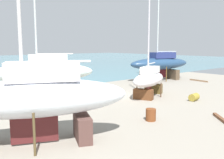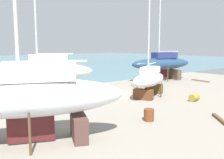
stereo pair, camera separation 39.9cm
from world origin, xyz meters
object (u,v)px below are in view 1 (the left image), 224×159
(sailboat_small_center, at_px, (160,64))
(worker, at_px, (152,70))
(sailboat_far_slipway, at_px, (43,72))
(barrel_tipped_right, at_px, (151,115))
(sailboat_mid_port, at_px, (149,79))
(sailboat_large_starboard, at_px, (34,97))
(barrel_blue_faded, at_px, (194,97))

(sailboat_small_center, distance_m, worker, 6.31)
(sailboat_far_slipway, relative_size, worker, 9.18)
(barrel_tipped_right, bearing_deg, sailboat_mid_port, 41.65)
(sailboat_large_starboard, xyz_separation_m, barrel_tipped_right, (7.26, -1.18, -1.98))
(sailboat_large_starboard, height_order, worker, sailboat_large_starboard)
(sailboat_mid_port, xyz_separation_m, barrel_blue_faded, (1.41, -3.98, -1.30))
(sailboat_far_slipway, bearing_deg, barrel_tipped_right, 122.01)
(sailboat_mid_port, relative_size, sailboat_large_starboard, 0.63)
(sailboat_small_center, xyz_separation_m, barrel_blue_faded, (-8.14, -10.19, -1.99))
(sailboat_small_center, relative_size, sailboat_far_slipway, 0.97)
(sailboat_small_center, height_order, barrel_blue_faded, sailboat_small_center)
(sailboat_far_slipway, bearing_deg, sailboat_large_starboard, 83.84)
(worker, bearing_deg, barrel_tipped_right, 45.50)
(sailboat_mid_port, xyz_separation_m, sailboat_large_starboard, (-13.25, -4.15, 0.75))
(sailboat_mid_port, bearing_deg, sailboat_small_center, -170.93)
(sailboat_far_slipway, relative_size, barrel_blue_faded, 16.51)
(sailboat_small_center, relative_size, sailboat_mid_port, 1.44)
(worker, height_order, barrel_tipped_right, worker)
(sailboat_mid_port, distance_m, sailboat_large_starboard, 13.90)
(sailboat_far_slipway, height_order, worker, sailboat_far_slipway)
(sailboat_small_center, bearing_deg, barrel_tipped_right, 50.71)
(sailboat_large_starboard, xyz_separation_m, worker, (26.80, 15.02, -1.49))
(barrel_tipped_right, bearing_deg, sailboat_large_starboard, 170.81)
(sailboat_mid_port, distance_m, barrel_blue_faded, 4.41)
(sailboat_mid_port, bearing_deg, barrel_blue_faded, 85.53)
(worker, distance_m, barrel_tipped_right, 25.38)
(barrel_tipped_right, bearing_deg, sailboat_small_center, 36.60)
(sailboat_large_starboard, bearing_deg, sailboat_mid_port, -137.87)
(sailboat_small_center, distance_m, barrel_blue_faded, 13.19)
(barrel_tipped_right, bearing_deg, barrel_blue_faded, 10.32)
(sailboat_mid_port, height_order, worker, sailboat_mid_port)
(barrel_blue_faded, bearing_deg, sailboat_far_slipway, 133.91)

